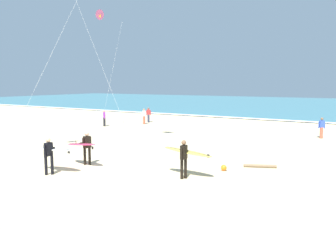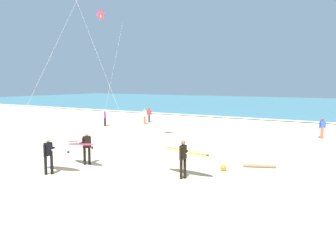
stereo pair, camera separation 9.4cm
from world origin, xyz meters
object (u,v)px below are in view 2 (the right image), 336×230
Objects in this scene: surfer_third at (185,154)px; kite_delta_rose_far at (100,16)px; bystander_white_top at (145,116)px; driftwood_log at (260,166)px; bystander_red_top at (149,115)px; bystander_purple_top at (105,118)px; surfer_lead at (84,145)px; surfer_trailing at (51,151)px; bystander_blue_top at (322,128)px; beach_ball at (223,168)px.

surfer_third is 21.01m from kite_delta_rose_far.
bystander_white_top is 1.01× the size of driftwood_log.
kite_delta_rose_far is 7.08× the size of driftwood_log.
bystander_red_top is 1.00× the size of bystander_purple_top.
driftwood_log is at bearing 27.17° from surfer_lead.
surfer_lead is at bearing -52.63° from bystander_purple_top.
surfer_trailing is 10.01m from driftwood_log.
bystander_white_top is at bearing 110.29° from surfer_trailing.
bystander_blue_top and bystander_red_top have the same top height.
bystander_blue_top is at bearing 72.05° from surfer_third.
surfer_lead is at bearing -123.98° from bystander_blue_top.
surfer_trailing is at bearing -69.71° from bystander_white_top.
driftwood_log is (7.82, 4.02, -0.97)m from surfer_lead.
surfer_trailing is 1.29× the size of bystander_blue_top.
kite_delta_rose_far is 7.03× the size of bystander_blue_top.
bystander_red_top is (-16.68, 1.64, 0.00)m from bystander_blue_top.
surfer_trailing is at bearing -144.23° from driftwood_log.
driftwood_log is at bearing -100.86° from bystander_blue_top.
bystander_blue_top is (9.86, 14.63, -0.23)m from surfer_lead.
surfer_lead is at bearing -66.62° from bystander_white_top.
surfer_trailing and surfer_third have the same top height.
bystander_red_top is 5.68× the size of beach_ball.
bystander_white_top is at bearing 179.38° from bystander_blue_top.
beach_ball is (15.34, -9.03, -0.67)m from bystander_purple_top.
bystander_white_top is at bearing 142.82° from driftwood_log.
surfer_lead and surfer_third have the same top height.
bystander_red_top is (-12.18, 15.54, -0.24)m from surfer_third.
bystander_purple_top is 17.81m from beach_ball.
bystander_white_top is 1.00× the size of bystander_red_top.
bystander_blue_top is 5.68× the size of beach_ball.
surfer_lead is 17.64m from bystander_red_top.
driftwood_log is at bearing -39.91° from bystander_red_top.
bystander_red_top is 5.08m from bystander_purple_top.
bystander_white_top is at bearing 113.38° from surfer_lead.
surfer_trailing is at bearing -155.74° from surfer_third.
surfer_third reaches higher than bystander_blue_top.
surfer_trailing reaches higher than driftwood_log.
surfer_lead is at bearing 81.86° from surfer_trailing.
bystander_purple_top is (-8.88, 11.63, -0.23)m from surfer_lead.
surfer_lead reaches higher than bystander_purple_top.
bystander_white_top is 1.52m from bystander_red_top.
surfer_trailing is 8.08m from beach_ball.
bystander_white_top reaches higher than driftwood_log.
driftwood_log is (14.22, -10.79, -0.73)m from bystander_white_top.
beach_ball is (13.28, -13.67, -0.67)m from bystander_red_top.
bystander_purple_top is 18.37m from driftwood_log.
kite_delta_rose_far is 9.82m from bystander_purple_top.
bystander_white_top is (-6.14, 16.61, -0.23)m from surfer_trailing.
surfer_third is at bearing -120.48° from beach_ball.
surfer_lead is 1.83m from surfer_trailing.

